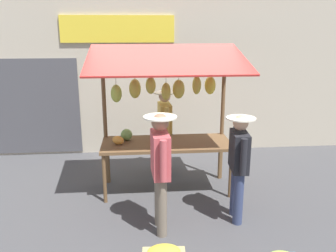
{
  "coord_description": "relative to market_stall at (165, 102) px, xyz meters",
  "views": [
    {
      "loc": [
        0.48,
        5.71,
        2.75
      ],
      "look_at": [
        0.0,
        0.3,
        1.25
      ],
      "focal_mm": 37.64,
      "sensor_mm": 36.0,
      "label": 1
    }
  ],
  "objects": [
    {
      "name": "shopper_in_grey_tee",
      "position": [
        0.17,
        1.36,
        -0.55
      ],
      "size": [
        0.44,
        0.72,
        1.7
      ],
      "rotation": [
        0.0,
        0.0,
        -1.52
      ],
      "color": "#726656",
      "rests_on": "ground"
    },
    {
      "name": "shopper_with_ponytail",
      "position": [
        -0.97,
        1.16,
        -0.62
      ],
      "size": [
        0.41,
        0.69,
        1.6
      ],
      "rotation": [
        0.0,
        0.0,
        -1.66
      ],
      "color": "navy",
      "rests_on": "ground"
    },
    {
      "name": "ground_plane",
      "position": [
        -0.02,
        0.07,
        -1.56
      ],
      "size": [
        40.0,
        40.0,
        0.0
      ],
      "primitive_type": "plane",
      "color": "#424244"
    },
    {
      "name": "market_stall",
      "position": [
        0.0,
        0.0,
        0.0
      ],
      "size": [
        2.5,
        1.46,
        2.5
      ],
      "color": "brown",
      "rests_on": "ground"
    },
    {
      "name": "street_backdrop",
      "position": [
        0.04,
        -2.13,
        0.14
      ],
      "size": [
        9.0,
        0.3,
        3.4
      ],
      "color": "#B2A893",
      "rests_on": "ground"
    },
    {
      "name": "vendor_with_sunhat",
      "position": [
        -0.05,
        -0.68,
        -0.58
      ],
      "size": [
        0.43,
        0.7,
        1.65
      ],
      "rotation": [
        0.0,
        0.0,
        1.63
      ],
      "color": "navy",
      "rests_on": "ground"
    }
  ]
}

